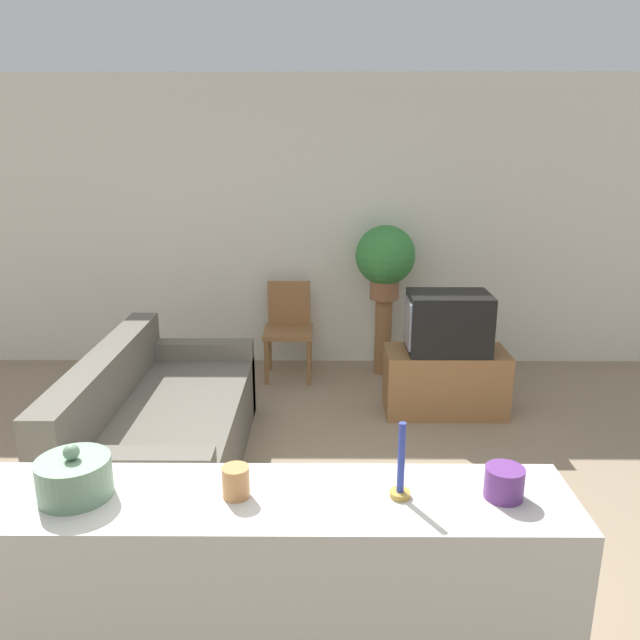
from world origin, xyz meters
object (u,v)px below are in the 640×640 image
object	(u,v)px
couch	(160,430)
television	(448,323)
wooden_chair	(289,324)
decorative_bowl	(74,477)
potted_plant	(385,258)

from	to	relation	value
couch	television	xyz separation A→B (m)	(2.04, 0.95, 0.46)
wooden_chair	decorative_bowl	xyz separation A→B (m)	(-0.51, -3.66, 0.56)
television	potted_plant	distance (m)	1.03
television	wooden_chair	bearing A→B (deg)	147.34
couch	decorative_bowl	distance (m)	2.05
wooden_chair	television	bearing A→B (deg)	-32.66
television	decorative_bowl	bearing A→B (deg)	-122.36
wooden_chair	potted_plant	size ratio (longest dim) A/B	1.29
couch	potted_plant	size ratio (longest dim) A/B	2.91
wooden_chair	potted_plant	bearing A→B (deg)	3.47
couch	wooden_chair	bearing A→B (deg)	67.11
wooden_chair	potted_plant	distance (m)	1.07
potted_plant	decorative_bowl	size ratio (longest dim) A/B	2.76
television	decorative_bowl	size ratio (longest dim) A/B	2.62
potted_plant	decorative_bowl	xyz separation A→B (m)	(-1.38, -3.71, -0.05)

